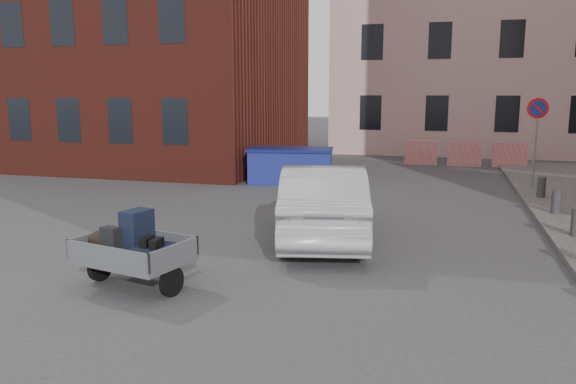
% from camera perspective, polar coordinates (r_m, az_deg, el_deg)
% --- Properties ---
extents(ground, '(120.00, 120.00, 0.00)m').
position_cam_1_polar(ground, '(9.64, -5.92, -7.64)').
color(ground, '#38383A').
rests_on(ground, ground).
extents(building_pink, '(16.00, 8.00, 14.00)m').
position_cam_1_polar(building_pink, '(30.91, 21.26, 16.98)').
color(building_pink, '#CCA29D').
rests_on(building_pink, ground).
extents(far_building, '(6.00, 6.00, 8.00)m').
position_cam_1_polar(far_building, '(38.48, -22.28, 10.93)').
color(far_building, maroon).
rests_on(far_building, ground).
extents(no_parking_sign, '(0.60, 0.09, 2.65)m').
position_cam_1_polar(no_parking_sign, '(18.22, 23.94, 6.35)').
color(no_parking_sign, gray).
rests_on(no_parking_sign, sidewalk).
extents(barriers, '(4.70, 0.18, 1.00)m').
position_cam_1_polar(barriers, '(23.67, 17.49, 3.72)').
color(barriers, red).
rests_on(barriers, ground).
extents(trailer, '(1.81, 1.94, 1.20)m').
position_cam_1_polar(trailer, '(8.77, -15.50, -5.61)').
color(trailer, black).
rests_on(trailer, ground).
extents(dumpster, '(2.93, 1.85, 1.15)m').
position_cam_1_polar(dumpster, '(18.37, 0.26, 2.72)').
color(dumpster, navy).
rests_on(dumpster, ground).
extents(silver_car, '(2.54, 4.81, 1.51)m').
position_cam_1_polar(silver_car, '(11.30, 3.60, -1.02)').
color(silver_car, '#A9ABB0').
rests_on(silver_car, ground).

